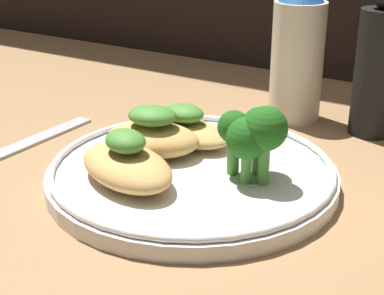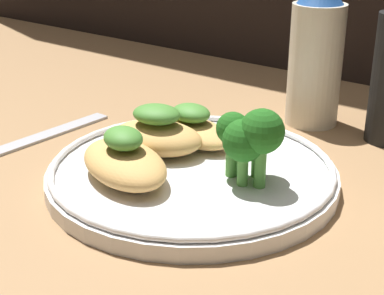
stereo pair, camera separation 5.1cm
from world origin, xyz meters
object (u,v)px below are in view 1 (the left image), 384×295
Objects in this scene: sauce_bottle at (298,52)px; pepper_grinder at (378,67)px; broccoli_bunch at (253,133)px; plate at (192,173)px.

pepper_grinder is at bearing 0.00° from sauce_bottle.
broccoli_bunch is at bearing -77.79° from sauce_bottle.
sauce_bottle is 0.99× the size of pepper_grinder.
pepper_grinder reaches higher than plate.
sauce_bottle is at bearing 86.61° from plate.
plate is 3.80× the size of broccoli_bunch.
plate is at bearing -116.31° from pepper_grinder.
plate is at bearing -93.39° from sauce_bottle.
broccoli_bunch is 20.15cm from sauce_bottle.
sauce_bottle is 8.84cm from pepper_grinder.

